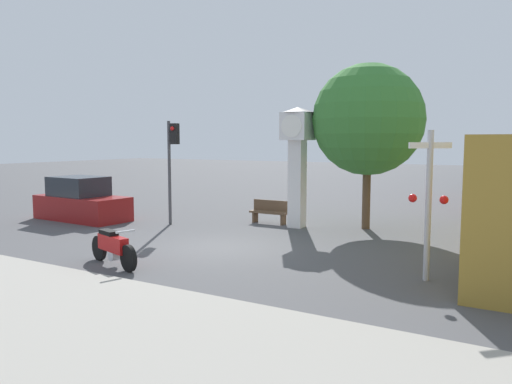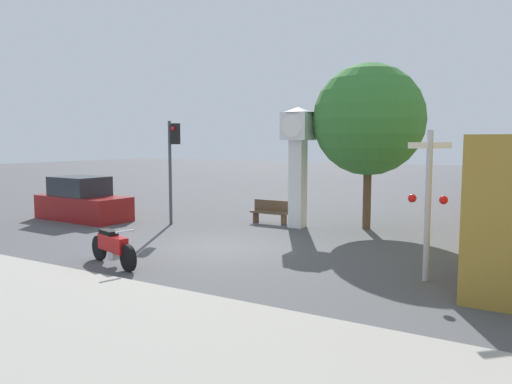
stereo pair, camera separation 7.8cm
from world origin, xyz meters
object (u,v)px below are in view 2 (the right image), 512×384
object	(u,v)px
motorcycle	(113,247)
bench	(270,211)
street_tree	(369,120)
clock_tower	(298,148)
traffic_light	(173,154)
parked_car	(82,202)
railroad_crossing_signal	(428,199)

from	to	relation	value
motorcycle	bench	distance (m)	8.09
street_tree	bench	distance (m)	5.19
clock_tower	bench	xyz separation A→B (m)	(-1.34, 0.29, -2.53)
traffic_light	parked_car	distance (m)	4.69
motorcycle	street_tree	bearing A→B (deg)	82.96
railroad_crossing_signal	bench	xyz separation A→B (m)	(-7.15, 5.36, -1.44)
railroad_crossing_signal	street_tree	size ratio (longest dim) A/B	0.58
clock_tower	street_tree	xyz separation A→B (m)	(2.37, 1.03, 1.03)
bench	railroad_crossing_signal	bearing A→B (deg)	-36.85
clock_tower	motorcycle	bearing A→B (deg)	-101.55
motorcycle	bench	size ratio (longest dim) A/B	1.42
traffic_light	street_tree	distance (m)	7.55
street_tree	bench	xyz separation A→B (m)	(-3.71, -0.74, -3.56)
street_tree	parked_car	world-z (taller)	street_tree
railroad_crossing_signal	parked_car	size ratio (longest dim) A/B	0.82
motorcycle	parked_car	size ratio (longest dim) A/B	0.53
motorcycle	railroad_crossing_signal	distance (m)	8.02
motorcycle	parked_car	xyz separation A→B (m)	(-6.98, 4.91, 0.25)
railroad_crossing_signal	parked_car	world-z (taller)	railroad_crossing_signal
traffic_light	bench	distance (m)	4.47
parked_car	clock_tower	bearing A→B (deg)	21.51
clock_tower	parked_car	bearing A→B (deg)	-161.36
traffic_light	parked_car	xyz separation A→B (m)	(-4.11, -0.96, -2.04)
clock_tower	bench	size ratio (longest dim) A/B	2.84
traffic_light	clock_tower	bearing A→B (deg)	23.35
clock_tower	street_tree	distance (m)	2.78
bench	parked_car	world-z (taller)	parked_car
clock_tower	parked_car	size ratio (longest dim) A/B	1.06
motorcycle	parked_car	world-z (taller)	parked_car
motorcycle	traffic_light	xyz separation A→B (m)	(-2.87, 5.87, 2.30)
motorcycle	traffic_light	bearing A→B (deg)	133.18
motorcycle	clock_tower	distance (m)	8.35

